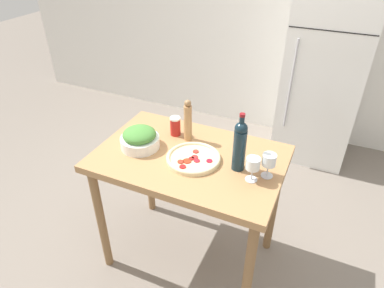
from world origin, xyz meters
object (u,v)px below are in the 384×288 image
(wine_glass_near, at_px, (253,165))
(salad_bowl, at_px, (140,139))
(homemade_pizza, at_px, (193,158))
(wine_bottle, at_px, (239,145))
(salt_canister, at_px, (175,126))
(pepper_mill, at_px, (188,121))
(wine_glass_far, at_px, (269,160))
(refrigerator, at_px, (325,68))

(wine_glass_near, bearing_deg, salad_bowl, 177.88)
(homemade_pizza, bearing_deg, salad_bowl, -178.80)
(wine_bottle, height_order, homemade_pizza, wine_bottle)
(salt_canister, bearing_deg, pepper_mill, -11.62)
(wine_bottle, height_order, salad_bowl, wine_bottle)
(salad_bowl, distance_m, homemade_pizza, 0.36)
(wine_glass_near, xyz_separation_m, homemade_pizza, (-0.36, 0.03, -0.09))
(wine_glass_near, distance_m, salt_canister, 0.64)
(wine_bottle, xyz_separation_m, salt_canister, (-0.48, 0.18, -0.10))
(wine_glass_far, bearing_deg, refrigerator, 86.42)
(wine_bottle, distance_m, salt_canister, 0.53)
(wine_glass_near, distance_m, homemade_pizza, 0.37)
(wine_glass_far, xyz_separation_m, salt_canister, (-0.65, 0.18, -0.04))
(salad_bowl, bearing_deg, wine_glass_near, -2.12)
(wine_glass_far, bearing_deg, wine_glass_near, -133.80)
(wine_bottle, height_order, salt_canister, wine_bottle)
(refrigerator, distance_m, salad_bowl, 2.00)
(wine_bottle, distance_m, homemade_pizza, 0.30)
(wine_glass_far, bearing_deg, salad_bowl, -176.69)
(wine_glass_far, distance_m, salad_bowl, 0.79)
(refrigerator, relative_size, wine_bottle, 5.30)
(refrigerator, relative_size, salt_canister, 14.81)
(wine_bottle, relative_size, salad_bowl, 1.46)
(wine_bottle, xyz_separation_m, homemade_pizza, (-0.26, -0.03, -0.15))
(refrigerator, bearing_deg, salt_canister, -115.88)
(wine_glass_near, xyz_separation_m, wine_glass_far, (0.07, 0.07, 0.00))
(refrigerator, xyz_separation_m, wine_bottle, (-0.28, -1.75, 0.13))
(wine_glass_far, relative_size, salad_bowl, 0.59)
(wine_bottle, relative_size, salt_canister, 2.79)
(wine_glass_far, height_order, salad_bowl, wine_glass_far)
(refrigerator, relative_size, pepper_mill, 6.67)
(refrigerator, relative_size, wine_glass_near, 13.07)
(wine_bottle, distance_m, pepper_mill, 0.42)
(wine_glass_far, distance_m, homemade_pizza, 0.44)
(salad_bowl, height_order, homemade_pizza, salad_bowl)
(wine_glass_near, bearing_deg, salt_canister, 157.04)
(wine_glass_near, bearing_deg, homemade_pizza, 174.61)
(pepper_mill, xyz_separation_m, salad_bowl, (-0.23, -0.20, -0.07))
(pepper_mill, bearing_deg, salt_canister, 168.38)
(wine_glass_far, distance_m, pepper_mill, 0.58)
(refrigerator, height_order, wine_glass_far, refrigerator)
(wine_bottle, relative_size, wine_glass_far, 2.47)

